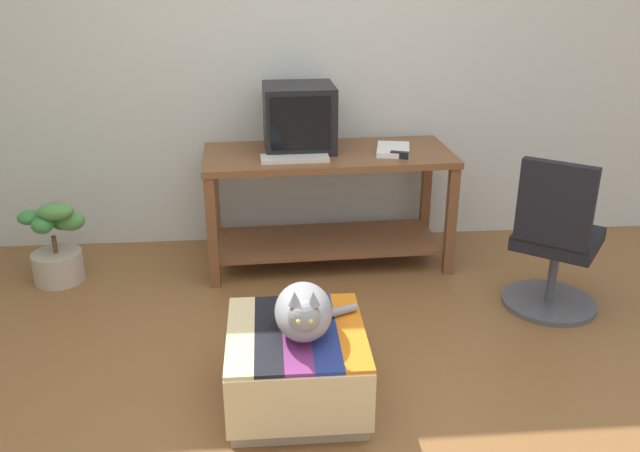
# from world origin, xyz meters

# --- Properties ---
(ground_plane) EXTENTS (14.00, 14.00, 0.00)m
(ground_plane) POSITION_xyz_m (0.00, 0.00, 0.00)
(ground_plane) COLOR brown
(back_wall) EXTENTS (8.00, 0.10, 2.60)m
(back_wall) POSITION_xyz_m (0.00, 2.05, 1.30)
(back_wall) COLOR silver
(back_wall) RESTS_ON ground_plane
(desk) EXTENTS (1.54, 0.70, 0.73)m
(desk) POSITION_xyz_m (0.17, 1.60, 0.50)
(desk) COLOR brown
(desk) RESTS_ON ground_plane
(tv_monitor) EXTENTS (0.44, 0.42, 0.40)m
(tv_monitor) POSITION_xyz_m (-0.00, 1.68, 0.92)
(tv_monitor) COLOR black
(tv_monitor) RESTS_ON desk
(keyboard) EXTENTS (0.40, 0.16, 0.02)m
(keyboard) POSITION_xyz_m (-0.04, 1.45, 0.74)
(keyboard) COLOR beige
(keyboard) RESTS_ON desk
(book) EXTENTS (0.25, 0.32, 0.03)m
(book) POSITION_xyz_m (0.57, 1.57, 0.75)
(book) COLOR white
(book) RESTS_ON desk
(ottoman_with_blanket) EXTENTS (0.59, 0.65, 0.36)m
(ottoman_with_blanket) POSITION_xyz_m (-0.10, 0.14, 0.18)
(ottoman_with_blanket) COLOR tan
(ottoman_with_blanket) RESTS_ON ground_plane
(cat) EXTENTS (0.38, 0.40, 0.27)m
(cat) POSITION_xyz_m (-0.07, 0.12, 0.47)
(cat) COLOR gray
(cat) RESTS_ON ottoman_with_blanket
(potted_plant) EXTENTS (0.38, 0.36, 0.52)m
(potted_plant) POSITION_xyz_m (-1.48, 1.45, 0.23)
(potted_plant) COLOR #B7A893
(potted_plant) RESTS_ON ground_plane
(office_chair) EXTENTS (0.59, 0.59, 0.89)m
(office_chair) POSITION_xyz_m (1.34, 0.86, 0.39)
(office_chair) COLOR #4C4C51
(office_chair) RESTS_ON ground_plane
(stapler) EXTENTS (0.12, 0.07, 0.04)m
(stapler) POSITION_xyz_m (0.58, 1.44, 0.75)
(stapler) COLOR black
(stapler) RESTS_ON desk
(pen) EXTENTS (0.07, 0.13, 0.01)m
(pen) POSITION_xyz_m (0.63, 1.62, 0.73)
(pen) COLOR black
(pen) RESTS_ON desk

